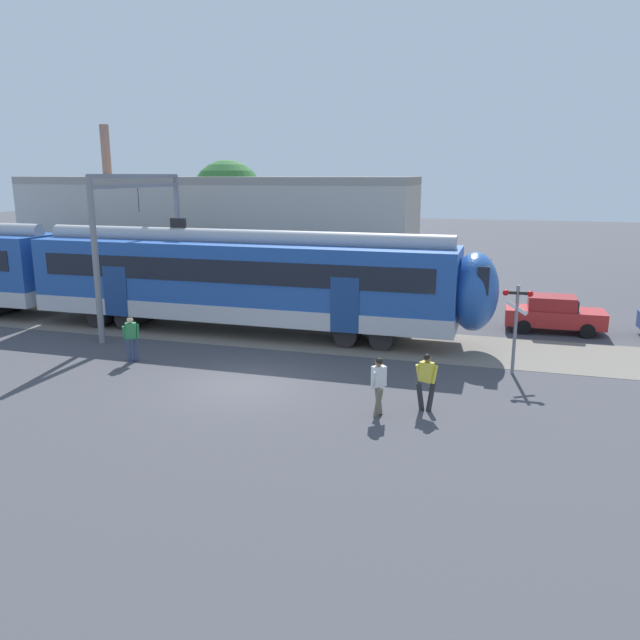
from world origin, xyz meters
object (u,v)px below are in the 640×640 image
Objects in this scene: commuter_train at (67,271)px; pedestrian_yellow at (426,378)px; pedestrian_white at (379,382)px; pedestrian_green at (131,335)px; parked_car_red at (554,314)px; crossing_signal at (516,315)px.

commuter_train is 22.83× the size of pedestrian_yellow.
commuter_train is at bearing 154.67° from pedestrian_white.
pedestrian_yellow is (1.20, 0.76, 0.00)m from pedestrian_white.
pedestrian_green and pedestrian_yellow have the same top height.
pedestrian_yellow is at bearing -9.40° from pedestrian_green.
crossing_signal is (-1.64, -6.49, 1.23)m from parked_car_red.
pedestrian_white is 6.19m from crossing_signal.
pedestrian_yellow reaches higher than parked_car_red.
pedestrian_green is 1.00× the size of pedestrian_white.
parked_car_red is at bearing 10.33° from commuter_train.
pedestrian_green is at bearing -169.33° from crossing_signal.
commuter_train is 18.57m from pedestrian_yellow.
pedestrian_green is 0.41× the size of parked_car_red.
commuter_train is 22.83× the size of pedestrian_white.
pedestrian_white is (16.02, -7.58, -1.29)m from commuter_train.
pedestrian_green reaches higher than parked_car_red.
pedestrian_yellow is at bearing -21.62° from commuter_train.
commuter_train is at bearing 172.38° from crossing_signal.
crossing_signal is (12.98, 2.45, 1.02)m from pedestrian_green.
parked_car_red is (14.62, 8.93, -0.21)m from pedestrian_green.
pedestrian_white is at bearing -114.42° from parked_car_red.
crossing_signal is at bearing 60.74° from pedestrian_yellow.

